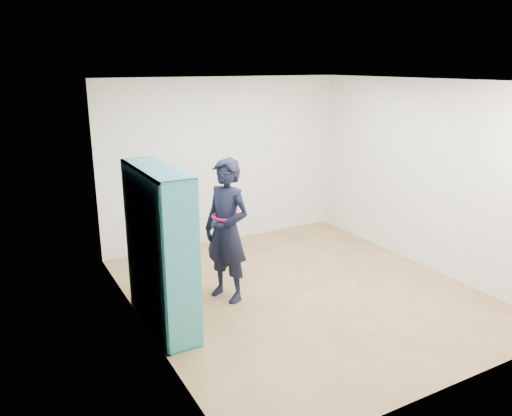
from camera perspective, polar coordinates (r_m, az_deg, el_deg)
floor at (r=6.45m, az=5.30°, el=-9.48°), size 4.50×4.50×0.00m
ceiling at (r=5.82m, az=5.98°, el=14.27°), size 4.50×4.50×0.00m
wall_left at (r=5.18m, az=-13.00°, el=-0.91°), size 0.02×4.50×2.60m
wall_right at (r=7.30m, az=18.74°, el=3.57°), size 0.02×4.50×2.60m
wall_back at (r=7.91m, az=-3.62°, el=5.33°), size 4.00×0.02×2.60m
wall_front at (r=4.42m, az=22.30°, el=-4.71°), size 4.00×0.02×2.60m
bookshelf at (r=5.43m, az=-11.17°, el=-4.83°), size 0.39×1.32×1.77m
person at (r=5.95m, az=-3.36°, el=-2.58°), size 0.63×0.75×1.74m
smartphone at (r=5.88m, az=-4.80°, el=-1.71°), size 0.06×0.10×0.14m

